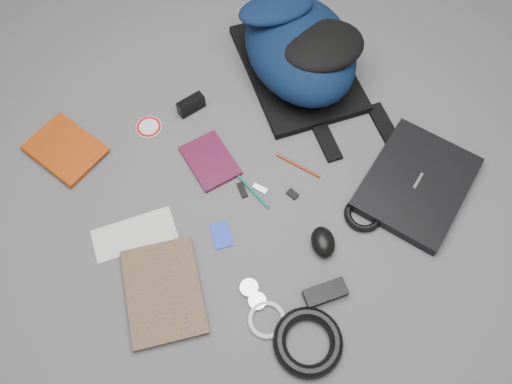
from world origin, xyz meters
TOP-DOWN VIEW (x-y plane):
  - ground at (0.00, 0.00)m, footprint 4.00×4.00m
  - backpack at (0.39, 0.32)m, footprint 0.50×0.61m
  - laptop at (0.42, -0.25)m, footprint 0.44×0.40m
  - textbook_red at (-0.49, 0.44)m, footprint 0.23×0.27m
  - comic_book at (-0.48, -0.07)m, footprint 0.29×0.34m
  - envelope at (-0.37, 0.09)m, footprint 0.26×0.16m
  - dvd_case at (-0.05, 0.18)m, footprint 0.14×0.19m
  - compact_camera at (0.00, 0.38)m, footprint 0.09×0.04m
  - sticker_disc at (-0.15, 0.40)m, footprint 0.11×0.11m
  - pen_teal at (-0.00, 0.02)m, footprint 0.02×0.15m
  - pen_red at (0.17, 0.01)m, footprint 0.07×0.14m
  - id_badge at (-0.16, -0.05)m, footprint 0.08×0.09m
  - usb_black at (-0.03, 0.04)m, footprint 0.03×0.05m
  - usb_silver at (0.02, 0.01)m, footprint 0.04×0.05m
  - key_fob at (0.09, -0.06)m, footprint 0.03×0.04m
  - mouse at (0.07, -0.24)m, footprint 0.10×0.11m
  - headphone_left at (-0.18, -0.23)m, footprint 0.05×0.05m
  - headphone_right at (-0.18, -0.27)m, footprint 0.06×0.06m
  - cable_coil at (0.22, -0.24)m, footprint 0.15×0.15m
  - power_brick at (-0.02, -0.36)m, footprint 0.13×0.08m
  - power_cord_coil at (-0.13, -0.44)m, footprint 0.22×0.22m
  - white_cable_coil at (-0.19, -0.33)m, footprint 0.11×0.11m

SIDE VIEW (x-z plane):
  - ground at x=0.00m, z-range 0.00..0.00m
  - sticker_disc at x=-0.15m, z-range 0.00..0.00m
  - id_badge at x=-0.16m, z-range 0.00..0.00m
  - envelope at x=-0.37m, z-range 0.00..0.00m
  - pen_teal at x=0.00m, z-range 0.00..0.01m
  - pen_red at x=0.17m, z-range 0.00..0.01m
  - usb_silver at x=0.02m, z-range 0.00..0.01m
  - usb_black at x=-0.03m, z-range 0.00..0.01m
  - key_fob at x=0.09m, z-range 0.00..0.01m
  - headphone_right at x=-0.18m, z-range 0.00..0.01m
  - headphone_left at x=-0.18m, z-range 0.00..0.01m
  - white_cable_coil at x=-0.19m, z-range 0.00..0.01m
  - dvd_case at x=-0.05m, z-range 0.00..0.01m
  - comic_book at x=-0.48m, z-range 0.00..0.02m
  - cable_coil at x=0.22m, z-range 0.00..0.02m
  - textbook_red at x=-0.49m, z-range 0.00..0.03m
  - power_brick at x=-0.02m, z-range 0.00..0.03m
  - power_cord_coil at x=-0.13m, z-range 0.00..0.04m
  - laptop at x=0.42m, z-range 0.00..0.04m
  - mouse at x=0.07m, z-range 0.00..0.05m
  - compact_camera at x=0.00m, z-range 0.00..0.05m
  - backpack at x=0.39m, z-range 0.00..0.22m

